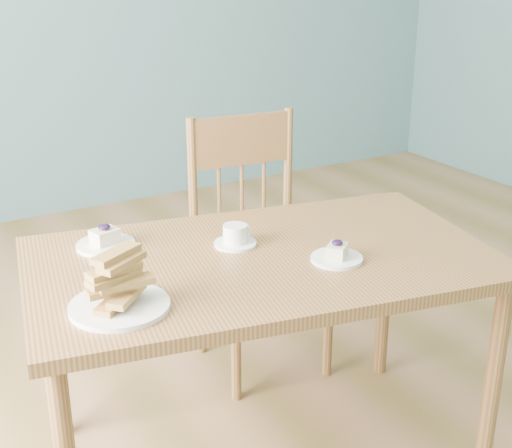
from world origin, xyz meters
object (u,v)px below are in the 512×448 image
Objects in this scene: cheesecake_plate_near at (337,255)px; cheesecake_plate_far at (105,241)px; coffee_cup at (236,237)px; biscotti_plate at (118,290)px; dining_table at (261,278)px; dining_chair at (258,244)px.

cheesecake_plate_near is 0.67m from cheesecake_plate_far.
cheesecake_plate_near is at bearing -52.97° from coffee_cup.
cheesecake_plate_near is 0.63m from biscotti_plate.
cheesecake_plate_near is 1.16× the size of coffee_cup.
dining_table is at bearing 12.57° from biscotti_plate.
cheesecake_plate_far is (-0.36, 0.28, 0.09)m from dining_table.
cheesecake_plate_far is at bearing 150.69° from coffee_cup.
cheesecake_plate_near is 0.31m from coffee_cup.
coffee_cup is (-0.32, -0.42, 0.24)m from dining_chair.
coffee_cup is 0.48m from biscotti_plate.
coffee_cup is at bearing 25.54° from biscotti_plate.
biscotti_plate reaches higher than cheesecake_plate_far.
dining_chair is at bearing 78.97° from cheesecake_plate_near.
dining_chair reaches higher than cheesecake_plate_near.
biscotti_plate is (-0.75, -0.62, 0.26)m from dining_chair.
cheesecake_plate_far is 1.35× the size of coffee_cup.
coffee_cup is (-0.19, 0.24, 0.01)m from cheesecake_plate_near.
coffee_cup is at bearing 114.50° from dining_table.
cheesecake_plate_near is at bearing -3.02° from biscotti_plate.
dining_chair is 0.58m from coffee_cup.
cheesecake_plate_far is 0.38m from coffee_cup.
coffee_cup is (-0.03, 0.10, 0.10)m from dining_table.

